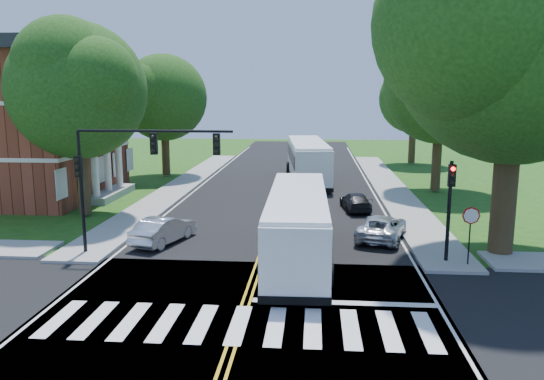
# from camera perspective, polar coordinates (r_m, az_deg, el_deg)

# --- Properties ---
(ground) EXTENTS (140.00, 140.00, 0.00)m
(ground) POSITION_cam_1_polar(r_m,az_deg,el_deg) (18.18, -3.38, -13.63)
(ground) COLOR #1B4C13
(ground) RESTS_ON ground
(road) EXTENTS (14.00, 96.00, 0.01)m
(road) POSITION_cam_1_polar(r_m,az_deg,el_deg) (35.30, 0.70, -1.71)
(road) COLOR black
(road) RESTS_ON ground
(cross_road) EXTENTS (60.00, 12.00, 0.01)m
(cross_road) POSITION_cam_1_polar(r_m,az_deg,el_deg) (18.18, -3.38, -13.61)
(cross_road) COLOR black
(cross_road) RESTS_ON ground
(center_line) EXTENTS (0.36, 70.00, 0.01)m
(center_line) POSITION_cam_1_polar(r_m,az_deg,el_deg) (39.21, 1.10, -0.48)
(center_line) COLOR gold
(center_line) RESTS_ON road
(edge_line_w) EXTENTS (0.12, 70.00, 0.01)m
(edge_line_w) POSITION_cam_1_polar(r_m,az_deg,el_deg) (40.20, -8.61, -0.32)
(edge_line_w) COLOR silver
(edge_line_w) RESTS_ON road
(edge_line_e) EXTENTS (0.12, 70.00, 0.01)m
(edge_line_e) POSITION_cam_1_polar(r_m,az_deg,el_deg) (39.39, 11.03, -0.62)
(edge_line_e) COLOR silver
(edge_line_e) RESTS_ON road
(crosswalk) EXTENTS (12.60, 3.00, 0.01)m
(crosswalk) POSITION_cam_1_polar(r_m,az_deg,el_deg) (17.72, -3.61, -14.24)
(crosswalk) COLOR silver
(crosswalk) RESTS_ON road
(stop_bar) EXTENTS (6.60, 0.40, 0.01)m
(stop_bar) POSITION_cam_1_polar(r_m,az_deg,el_deg) (19.52, 7.76, -11.93)
(stop_bar) COLOR silver
(stop_bar) RESTS_ON road
(sidewalk_nw) EXTENTS (2.60, 40.00, 0.15)m
(sidewalk_nw) POSITION_cam_1_polar(r_m,az_deg,el_deg) (43.41, -9.64, 0.52)
(sidewalk_nw) COLOR gray
(sidewalk_nw) RESTS_ON ground
(sidewalk_ne) EXTENTS (2.60, 40.00, 0.15)m
(sidewalk_ne) POSITION_cam_1_polar(r_m,az_deg,el_deg) (42.49, 12.61, 0.20)
(sidewalk_ne) COLOR gray
(sidewalk_ne) RESTS_ON ground
(tree_ne_big) EXTENTS (10.80, 10.80, 14.91)m
(tree_ne_big) POSITION_cam_1_polar(r_m,az_deg,el_deg) (26.01, 24.82, 14.37)
(tree_ne_big) COLOR #372916
(tree_ne_big) RESTS_ON ground
(tree_west_near) EXTENTS (8.00, 8.00, 11.40)m
(tree_west_near) POSITION_cam_1_polar(r_m,az_deg,el_deg) (33.46, -20.16, 9.98)
(tree_west_near) COLOR #372916
(tree_west_near) RESTS_ON ground
(tree_west_far) EXTENTS (7.60, 7.60, 10.67)m
(tree_west_far) POSITION_cam_1_polar(r_m,az_deg,el_deg) (48.33, -11.57, 9.69)
(tree_west_far) COLOR #372916
(tree_west_far) RESTS_ON ground
(tree_east_mid) EXTENTS (8.40, 8.40, 11.93)m
(tree_east_mid) POSITION_cam_1_polar(r_m,az_deg,el_deg) (41.45, 17.69, 10.53)
(tree_east_mid) COLOR #372916
(tree_east_mid) RESTS_ON ground
(tree_east_far) EXTENTS (7.20, 7.20, 10.34)m
(tree_east_far) POSITION_cam_1_polar(r_m,az_deg,el_deg) (57.34, 15.05, 9.49)
(tree_east_far) COLOR #372916
(tree_east_far) RESTS_ON ground
(signal_nw) EXTENTS (7.15, 0.46, 5.66)m
(signal_nw) POSITION_cam_1_polar(r_m,az_deg,el_deg) (24.49, -15.05, 2.95)
(signal_nw) COLOR black
(signal_nw) RESTS_ON ground
(signal_ne) EXTENTS (0.30, 0.46, 4.40)m
(signal_ne) POSITION_cam_1_polar(r_m,az_deg,el_deg) (24.01, 18.60, -0.80)
(signal_ne) COLOR black
(signal_ne) RESTS_ON ground
(stop_sign) EXTENTS (0.76, 0.08, 2.53)m
(stop_sign) POSITION_cam_1_polar(r_m,az_deg,el_deg) (23.97, 20.59, -3.22)
(stop_sign) COLOR black
(stop_sign) RESTS_ON ground
(bus_lead) EXTENTS (3.03, 11.85, 3.05)m
(bus_lead) POSITION_cam_1_polar(r_m,az_deg,el_deg) (23.86, 2.77, -3.63)
(bus_lead) COLOR white
(bus_lead) RESTS_ON road
(bus_follow) EXTENTS (4.07, 13.31, 3.39)m
(bus_follow) POSITION_cam_1_polar(r_m,az_deg,el_deg) (45.16, 3.84, 3.24)
(bus_follow) COLOR white
(bus_follow) RESTS_ON road
(hatchback) EXTENTS (2.58, 4.34, 1.35)m
(hatchback) POSITION_cam_1_polar(r_m,az_deg,el_deg) (27.03, -11.58, -4.20)
(hatchback) COLOR silver
(hatchback) RESTS_ON road
(suv) EXTENTS (3.25, 4.90, 1.25)m
(suv) POSITION_cam_1_polar(r_m,az_deg,el_deg) (27.74, 11.71, -3.94)
(suv) COLOR silver
(suv) RESTS_ON road
(dark_sedan) EXTENTS (2.01, 4.04, 1.13)m
(dark_sedan) POSITION_cam_1_polar(r_m,az_deg,el_deg) (34.25, 8.98, -1.24)
(dark_sedan) COLOR black
(dark_sedan) RESTS_ON road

